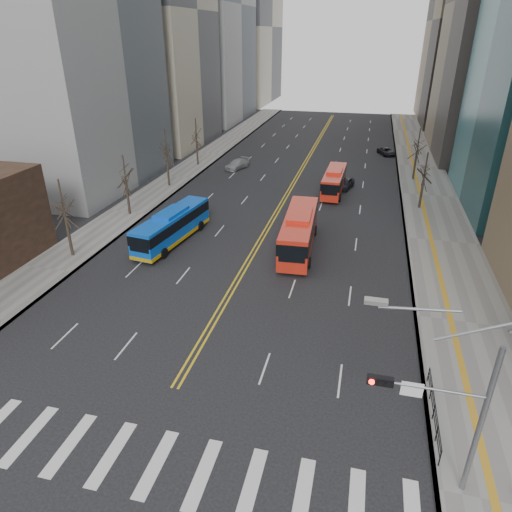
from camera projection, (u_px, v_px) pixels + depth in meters
ground at (134, 459)px, 22.15m from camera, size 220.00×220.00×0.00m
sidewalk_right at (428, 196)px, 57.57m from camera, size 7.00×130.00×0.15m
sidewalk_left at (177, 177)px, 64.87m from camera, size 5.00×130.00×0.15m
crosswalk at (134, 459)px, 22.15m from camera, size 26.70×4.00×0.01m
centerline at (303, 167)px, 70.07m from camera, size 0.55×100.00×0.01m
signal_mast at (447, 404)px, 18.79m from camera, size 5.37×0.37×9.39m
pedestrian_railing at (434, 409)px, 23.94m from camera, size 0.06×6.06×1.02m
street_trees at (215, 167)px, 51.64m from camera, size 35.20×47.20×7.60m
blue_bus at (172, 226)px, 44.37m from camera, size 3.86×11.25×3.24m
red_bus_near at (299, 229)px, 42.66m from camera, size 3.35×11.66×3.65m
red_bus_far at (334, 180)px, 58.00m from camera, size 2.66×9.76×3.12m
car_white at (153, 231)px, 45.81m from camera, size 1.89×4.08×1.29m
car_dark_mid at (345, 184)px, 60.08m from camera, size 2.56×4.28×1.36m
car_silver at (237, 164)px, 68.94m from camera, size 3.44×5.13×1.38m
car_dark_far at (386, 151)px, 76.78m from camera, size 3.39×4.57×1.15m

